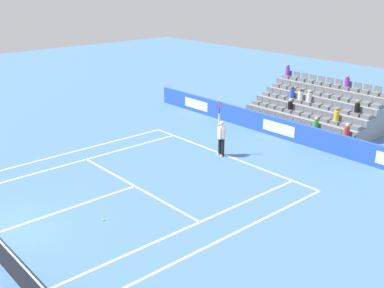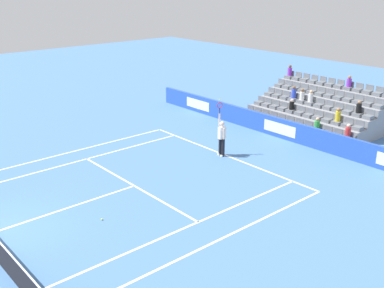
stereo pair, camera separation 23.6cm
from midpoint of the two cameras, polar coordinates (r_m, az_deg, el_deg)
name	(u,v)px [view 2 (the right image)]	position (r m, az deg, el deg)	size (l,w,h in m)	color
line_baseline	(226,155)	(23.27, 4.47, -1.40)	(10.97, 0.10, 0.01)	white
line_service	(134,186)	(20.04, -6.74, -5.10)	(8.23, 0.10, 0.01)	white
line_centre_service	(65,209)	(18.65, -14.95, -7.68)	(0.10, 6.40, 0.01)	white
line_singles_sideline_left	(78,161)	(23.12, -13.45, -2.05)	(0.10, 11.89, 0.01)	white
line_singles_sideline_right	(189,226)	(16.87, 0.00, -10.04)	(0.10, 11.89, 0.01)	white
line_doubles_sideline_left	(65,153)	(24.28, -14.97, -1.12)	(0.10, 11.89, 0.01)	white
line_doubles_sideline_right	(215,242)	(16.00, 3.27, -11.87)	(0.10, 11.89, 0.01)	white
line_centre_mark	(225,156)	(23.21, 4.30, -1.45)	(0.10, 0.20, 0.01)	white
sponsor_barrier	(281,128)	(26.11, 11.07, 1.92)	(20.37, 0.22, 1.08)	blue
tennis_player	(222,137)	(22.91, 3.96, 0.90)	(0.52, 0.38, 2.85)	black
stadium_stand	(319,112)	(28.82, 15.55, 3.82)	(7.44, 4.75, 3.00)	gray
loose_tennis_ball	(102,219)	(17.54, -10.59, -9.06)	(0.07, 0.07, 0.07)	#D1E533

